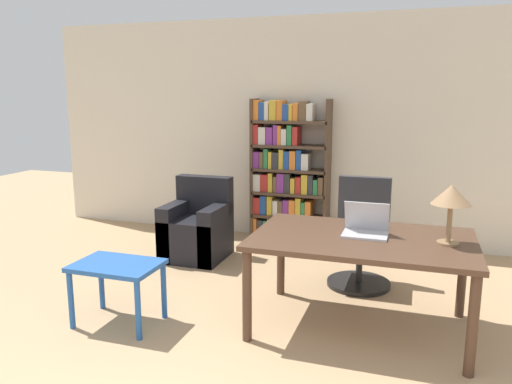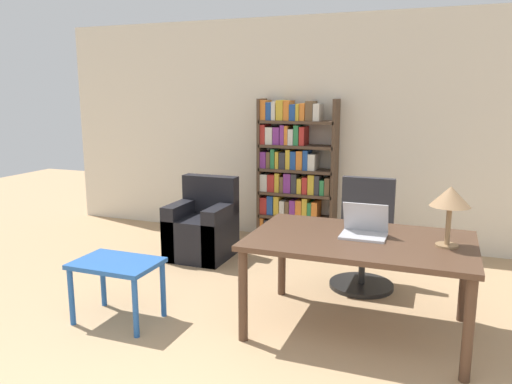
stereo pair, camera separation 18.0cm
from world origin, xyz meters
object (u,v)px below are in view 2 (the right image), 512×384
at_px(desk, 360,249).
at_px(table_lamp, 450,199).
at_px(office_chair, 364,241).
at_px(side_table_blue, 117,271).
at_px(armchair, 202,230).
at_px(bookshelf, 293,175).
at_px(laptop, 364,229).

relative_size(desk, table_lamp, 3.80).
height_order(office_chair, side_table_blue, office_chair).
distance_m(office_chair, armchair, 1.83).
bearing_deg(bookshelf, armchair, -128.66).
xyz_separation_m(laptop, table_lamp, (0.59, -0.05, 0.29)).
distance_m(table_lamp, armchair, 2.88).
xyz_separation_m(office_chair, side_table_blue, (-1.71, -1.47, -0.01)).
distance_m(desk, office_chair, 0.99).
bearing_deg(armchair, table_lamp, -24.71).
height_order(desk, table_lamp, table_lamp).
bearing_deg(bookshelf, laptop, -60.23).
xyz_separation_m(laptop, armchair, (-1.94, 1.11, -0.48)).
relative_size(table_lamp, office_chair, 0.43).
xyz_separation_m(desk, side_table_blue, (-1.82, -0.51, -0.24)).
distance_m(desk, table_lamp, 0.74).
height_order(table_lamp, office_chair, table_lamp).
bearing_deg(office_chair, table_lamp, -53.13).
height_order(laptop, armchair, laptop).
height_order(armchair, bookshelf, bookshelf).
distance_m(desk, laptop, 0.15).
bearing_deg(desk, office_chair, 96.36).
height_order(table_lamp, bookshelf, bookshelf).
height_order(desk, side_table_blue, desk).
bearing_deg(armchair, side_table_blue, -86.64).
bearing_deg(table_lamp, bookshelf, 129.95).
height_order(table_lamp, side_table_blue, table_lamp).
bearing_deg(table_lamp, side_table_blue, -167.76).
height_order(side_table_blue, bookshelf, bookshelf).
relative_size(desk, office_chair, 1.62).
distance_m(side_table_blue, armchair, 1.69).
xyz_separation_m(table_lamp, office_chair, (-0.71, 0.95, -0.65)).
distance_m(laptop, side_table_blue, 1.96).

